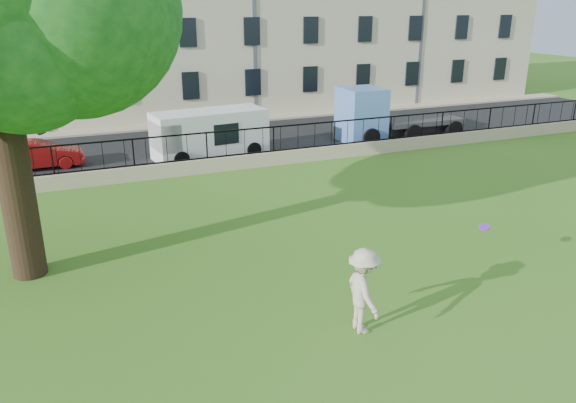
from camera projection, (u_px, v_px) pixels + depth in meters
name	position (u px, v px, depth m)	size (l,w,h in m)	color
ground	(342.00, 303.00, 13.37)	(120.00, 120.00, 0.00)	#37711B
retaining_wall	(208.00, 165.00, 23.69)	(50.00, 0.40, 0.60)	tan
iron_railing	(207.00, 146.00, 23.41)	(50.00, 0.05, 1.13)	black
street	(183.00, 147.00, 27.87)	(60.00, 9.00, 0.01)	black
sidewalk	(162.00, 126.00, 32.36)	(60.00, 1.40, 0.12)	tan
building_row	(137.00, 1.00, 35.00)	(56.40, 10.40, 13.80)	beige
man	(363.00, 291.00, 11.97)	(1.24, 0.71, 1.92)	beige
frisbee	(484.00, 227.00, 14.30)	(0.27, 0.27, 0.03)	purple
red_sedan	(38.00, 155.00, 24.13)	(1.29, 3.70, 1.22)	#A91415
white_van	(210.00, 134.00, 25.81)	(5.14, 2.00, 2.16)	white
blue_truck	(399.00, 112.00, 29.49)	(6.53, 2.32, 2.74)	#5C89D9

